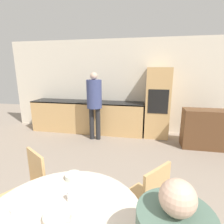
{
  "coord_description": "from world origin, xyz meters",
  "views": [
    {
      "loc": [
        0.51,
        0.13,
        1.78
      ],
      "look_at": [
        -0.01,
        2.77,
        1.12
      ],
      "focal_mm": 28.0,
      "sensor_mm": 36.0,
      "label": 1
    }
  ],
  "objects_px": {
    "sideboard": "(207,129)",
    "bowl_near": "(57,217)",
    "person_standing": "(94,99)",
    "bowl_far": "(73,176)",
    "oven_unit": "(157,103)",
    "chair_far_right": "(148,200)",
    "chair_far_left": "(29,188)",
    "bowl_centre": "(20,208)"
  },
  "relations": [
    {
      "from": "chair_far_right",
      "to": "bowl_centre",
      "type": "bearing_deg",
      "value": -18.7
    },
    {
      "from": "oven_unit",
      "to": "bowl_far",
      "type": "height_order",
      "value": "oven_unit"
    },
    {
      "from": "person_standing",
      "to": "bowl_centre",
      "type": "relative_size",
      "value": 14.06
    },
    {
      "from": "sideboard",
      "to": "bowl_near",
      "type": "relative_size",
      "value": 5.6
    },
    {
      "from": "bowl_centre",
      "to": "person_standing",
      "type": "bearing_deg",
      "value": 96.89
    },
    {
      "from": "person_standing",
      "to": "bowl_far",
      "type": "xyz_separation_m",
      "value": [
        0.62,
        -2.78,
        -0.26
      ]
    },
    {
      "from": "chair_far_left",
      "to": "bowl_far",
      "type": "bearing_deg",
      "value": 23.9
    },
    {
      "from": "bowl_centre",
      "to": "bowl_far",
      "type": "xyz_separation_m",
      "value": [
        0.23,
        0.44,
        0.0
      ]
    },
    {
      "from": "bowl_near",
      "to": "bowl_far",
      "type": "distance_m",
      "value": 0.47
    },
    {
      "from": "bowl_centre",
      "to": "bowl_far",
      "type": "distance_m",
      "value": 0.49
    },
    {
      "from": "bowl_far",
      "to": "person_standing",
      "type": "bearing_deg",
      "value": 102.52
    },
    {
      "from": "bowl_near",
      "to": "bowl_far",
      "type": "bearing_deg",
      "value": 100.48
    },
    {
      "from": "oven_unit",
      "to": "sideboard",
      "type": "bearing_deg",
      "value": -26.44
    },
    {
      "from": "person_standing",
      "to": "bowl_centre",
      "type": "xyz_separation_m",
      "value": [
        0.39,
        -3.22,
        -0.27
      ]
    },
    {
      "from": "sideboard",
      "to": "bowl_far",
      "type": "bearing_deg",
      "value": -126.43
    },
    {
      "from": "sideboard",
      "to": "chair_far_right",
      "type": "distance_m",
      "value": 2.93
    },
    {
      "from": "bowl_near",
      "to": "bowl_far",
      "type": "height_order",
      "value": "bowl_near"
    },
    {
      "from": "person_standing",
      "to": "chair_far_left",
      "type": "bearing_deg",
      "value": -88.83
    },
    {
      "from": "oven_unit",
      "to": "bowl_centre",
      "type": "relative_size",
      "value": 15.01
    },
    {
      "from": "bowl_near",
      "to": "bowl_centre",
      "type": "bearing_deg",
      "value": 174.97
    },
    {
      "from": "oven_unit",
      "to": "bowl_far",
      "type": "xyz_separation_m",
      "value": [
        -0.95,
        -3.31,
        -0.12
      ]
    },
    {
      "from": "person_standing",
      "to": "bowl_far",
      "type": "bearing_deg",
      "value": -77.48
    },
    {
      "from": "sideboard",
      "to": "bowl_near",
      "type": "xyz_separation_m",
      "value": [
        -1.96,
        -3.23,
        0.35
      ]
    },
    {
      "from": "chair_far_right",
      "to": "bowl_near",
      "type": "relative_size",
      "value": 4.84
    },
    {
      "from": "bowl_centre",
      "to": "chair_far_right",
      "type": "bearing_deg",
      "value": 32.65
    },
    {
      "from": "oven_unit",
      "to": "bowl_centre",
      "type": "bearing_deg",
      "value": -107.39
    },
    {
      "from": "bowl_near",
      "to": "chair_far_right",
      "type": "bearing_deg",
      "value": 45.28
    },
    {
      "from": "chair_far_left",
      "to": "bowl_near",
      "type": "bearing_deg",
      "value": -7.6
    },
    {
      "from": "chair_far_right",
      "to": "person_standing",
      "type": "bearing_deg",
      "value": -114.53
    },
    {
      "from": "oven_unit",
      "to": "chair_far_right",
      "type": "relative_size",
      "value": 2.0
    },
    {
      "from": "oven_unit",
      "to": "chair_far_right",
      "type": "height_order",
      "value": "oven_unit"
    },
    {
      "from": "chair_far_left",
      "to": "sideboard",
      "type": "bearing_deg",
      "value": 78.76
    },
    {
      "from": "chair_far_right",
      "to": "bowl_near",
      "type": "distance_m",
      "value": 0.93
    },
    {
      "from": "oven_unit",
      "to": "bowl_centre",
      "type": "xyz_separation_m",
      "value": [
        -1.17,
        -3.75,
        -0.12
      ]
    },
    {
      "from": "bowl_centre",
      "to": "bowl_far",
      "type": "height_order",
      "value": "bowl_far"
    },
    {
      "from": "sideboard",
      "to": "chair_far_right",
      "type": "bearing_deg",
      "value": -117.15
    },
    {
      "from": "oven_unit",
      "to": "bowl_near",
      "type": "xyz_separation_m",
      "value": [
        -0.86,
        -3.78,
        -0.12
      ]
    },
    {
      "from": "person_standing",
      "to": "bowl_near",
      "type": "relative_size",
      "value": 9.08
    },
    {
      "from": "chair_far_left",
      "to": "bowl_far",
      "type": "height_order",
      "value": "chair_far_left"
    },
    {
      "from": "sideboard",
      "to": "person_standing",
      "type": "height_order",
      "value": "person_standing"
    },
    {
      "from": "sideboard",
      "to": "bowl_far",
      "type": "xyz_separation_m",
      "value": [
        -2.04,
        -2.77,
        0.35
      ]
    },
    {
      "from": "oven_unit",
      "to": "bowl_near",
      "type": "distance_m",
      "value": 3.88
    }
  ]
}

